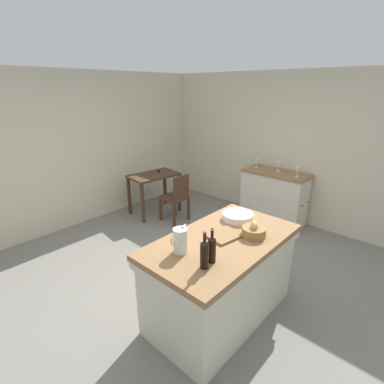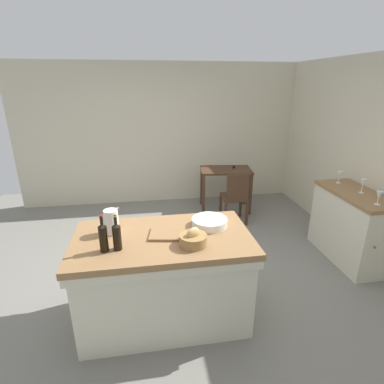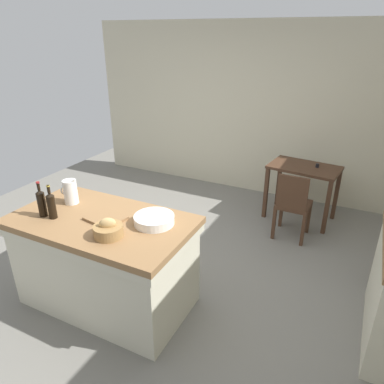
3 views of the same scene
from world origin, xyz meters
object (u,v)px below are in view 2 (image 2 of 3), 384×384
object	(u,v)px
cutting_board	(168,234)
wine_glass_middle	(340,175)
pitcher	(111,222)
wash_bowl	(210,222)
bread_basket	(193,239)
wooden_chair	(235,196)
wine_bottle_dark	(117,236)
side_cabinet	(351,226)
wine_glass_far_left	(379,196)
wine_glass_left	(363,183)
island_table	(164,275)
writing_desk	(226,176)
wine_bottle_amber	(103,237)

from	to	relation	value
cutting_board	wine_glass_middle	bearing A→B (deg)	23.77
pitcher	wash_bowl	bearing A→B (deg)	0.38
wash_bowl	bread_basket	world-z (taller)	bread_basket
wooden_chair	wine_bottle_dark	distance (m)	2.79
side_cabinet	wine_bottle_dark	distance (m)	3.06
side_cabinet	wooden_chair	distance (m)	1.74
cutting_board	wine_glass_far_left	size ratio (longest dim) A/B	2.04
wine_glass_left	wooden_chair	bearing A→B (deg)	133.58
island_table	wine_bottle_dark	bearing A→B (deg)	-156.48
wooden_chair	wine_glass_left	xyz separation A→B (m)	(1.22, -1.29, 0.58)
writing_desk	island_table	bearing A→B (deg)	-116.95
wine_bottle_amber	wooden_chair	bearing A→B (deg)	49.99
island_table	cutting_board	size ratio (longest dim) A/B	5.07
side_cabinet	wash_bowl	size ratio (longest dim) A/B	3.30
side_cabinet	wash_bowl	bearing A→B (deg)	-164.61
cutting_board	wine_bottle_amber	xyz separation A→B (m)	(-0.54, -0.19, 0.12)
island_table	wash_bowl	size ratio (longest dim) A/B	4.68
island_table	wash_bowl	distance (m)	0.67
wine_bottle_dark	writing_desk	bearing A→B (deg)	58.28
writing_desk	wine_glass_middle	bearing A→B (deg)	-51.43
writing_desk	bread_basket	bearing A→B (deg)	-110.91
pitcher	cutting_board	world-z (taller)	pitcher
wine_bottle_amber	wine_glass_left	bearing A→B (deg)	15.96
pitcher	cutting_board	bearing A→B (deg)	-13.27
side_cabinet	bread_basket	size ratio (longest dim) A/B	4.76
island_table	bread_basket	size ratio (longest dim) A/B	6.76
bread_basket	writing_desk	bearing A→B (deg)	69.09
side_cabinet	wine_glass_left	distance (m)	0.59
writing_desk	wooden_chair	bearing A→B (deg)	-89.70
wooden_chair	wine_glass_far_left	distance (m)	2.09
writing_desk	bread_basket	size ratio (longest dim) A/B	3.99
island_table	pitcher	distance (m)	0.72
side_cabinet	writing_desk	bearing A→B (deg)	122.27
cutting_board	wine_glass_left	world-z (taller)	wine_glass_left
side_cabinet	writing_desk	distance (m)	2.23
cutting_board	wine_glass_far_left	distance (m)	2.43
side_cabinet	wine_glass_far_left	xyz separation A→B (m)	(-0.05, -0.39, 0.57)
island_table	wine_bottle_amber	size ratio (longest dim) A/B	4.96
wooden_chair	island_table	bearing A→B (deg)	-123.60
side_cabinet	wine_glass_far_left	bearing A→B (deg)	-96.77
wooden_chair	bread_basket	world-z (taller)	bread_basket
writing_desk	wine_glass_left	bearing A→B (deg)	-56.96
wine_bottle_amber	wine_glass_middle	size ratio (longest dim) A/B	2.05
island_table	wine_glass_far_left	distance (m)	2.53
wine_bottle_amber	wine_glass_middle	bearing A→B (deg)	23.04
writing_desk	pitcher	size ratio (longest dim) A/B	3.49
island_table	wash_bowl	bearing A→B (deg)	16.66
writing_desk	wash_bowl	size ratio (longest dim) A/B	2.76
wash_bowl	island_table	bearing A→B (deg)	-163.34
wine_glass_far_left	pitcher	bearing A→B (deg)	-176.49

